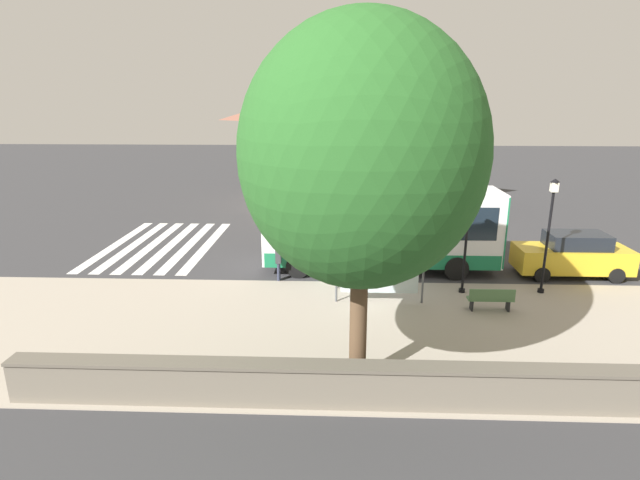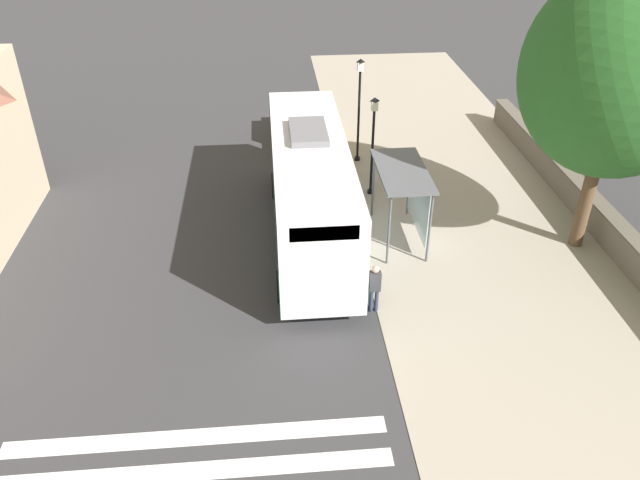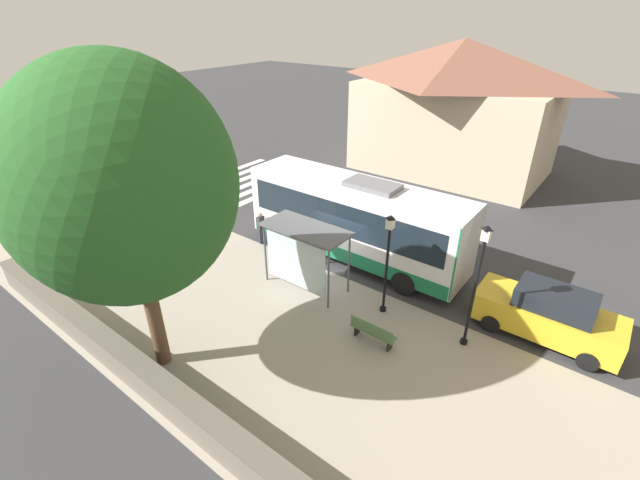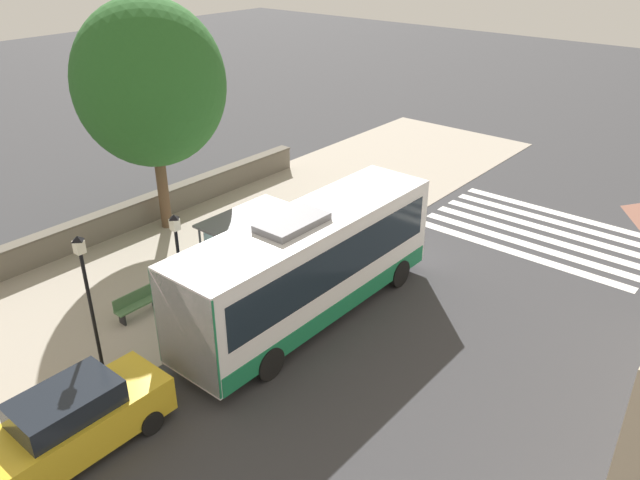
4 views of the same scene
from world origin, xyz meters
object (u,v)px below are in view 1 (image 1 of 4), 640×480
Objects in this scene: bench at (491,299)px; street_lamp_near at (467,234)px; bus at (381,227)px; pedestrian at (278,259)px; parked_car_behind_bus at (572,255)px; shade_tree at (362,154)px; bus_shelter at (380,242)px; street_lamp_far at (549,227)px.

bench is 2.64m from street_lamp_near.
bus is 6.16× the size of pedestrian.
bus reaches higher than parked_car_behind_bus.
street_lamp_near is 8.65m from shade_tree.
bench is 5.95m from parked_car_behind_bus.
bus_shelter is 2.17× the size of bench.
street_lamp_near is at bearing -79.60° from bus_shelter.
shade_tree is (-6.53, 4.30, 3.70)m from street_lamp_near.
parked_car_behind_bus is (2.04, -2.00, -1.73)m from street_lamp_far.
street_lamp_near is 3.09m from street_lamp_far.
street_lamp_near reaches higher than bus.
parked_car_behind_bus is at bearing -44.47° from street_lamp_far.
street_lamp_far is 10.49m from shade_tree.
shade_tree is (-5.92, 0.98, 3.88)m from bus_shelter.
parked_car_behind_bus is (2.75, -8.39, -1.27)m from bus_shelter.
pedestrian is at bearing 84.71° from street_lamp_far.
street_lamp_far reaches higher than pedestrian.
pedestrian is 12.42m from parked_car_behind_bus.
shade_tree is at bearing 131.93° from street_lamp_far.
shade_tree reaches higher than pedestrian.
bus_shelter is at bearing -112.71° from pedestrian.
bus reaches higher than bus_shelter.
bench is 0.17× the size of shade_tree.
bench is (-4.35, -3.59, -1.48)m from bus.
parked_car_behind_bus is (3.88, -4.49, 0.45)m from bench.
pedestrian is 0.35× the size of parked_car_behind_bus.
street_lamp_far is at bearing -95.29° from pedestrian.
parked_car_behind_bus is (-0.47, -8.09, -1.04)m from bus.
street_lamp_near reaches higher than bus_shelter.
bus_shelter is 4.41m from bench.
bench is at bearing -45.59° from shade_tree.
street_lamp_near is 5.69m from parked_car_behind_bus.
bench is at bearing -106.23° from bus_shelter.
pedestrian is (-1.55, 4.29, -1.01)m from bus.
bench is (-1.13, -3.90, -1.71)m from bus_shelter.
bus_shelter is 3.38m from street_lamp_near.
bus is at bearing -5.41° from bus_shelter.
bus is 8.17m from parked_car_behind_bus.
pedestrian is at bearing 109.82° from bus.
shade_tree is (-6.63, 7.38, 3.42)m from street_lamp_far.
parked_car_behind_bus is at bearing -49.19° from bench.
bus is at bearing 49.15° from street_lamp_near.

